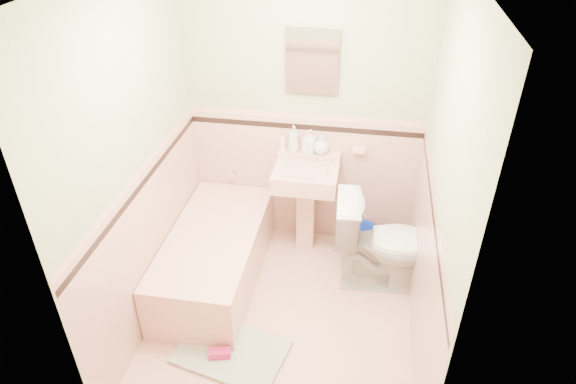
% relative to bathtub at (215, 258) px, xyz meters
% --- Properties ---
extents(floor, '(2.20, 2.20, 0.00)m').
position_rel_bathtub_xyz_m(floor, '(0.63, -0.33, -0.23)').
color(floor, '#E6AC96').
rests_on(floor, ground).
extents(wall_back, '(2.50, 0.00, 2.50)m').
position_rel_bathtub_xyz_m(wall_back, '(0.63, 0.77, 1.02)').
color(wall_back, beige).
rests_on(wall_back, ground).
extents(wall_front, '(2.50, 0.00, 2.50)m').
position_rel_bathtub_xyz_m(wall_front, '(0.63, -1.43, 1.02)').
color(wall_front, beige).
rests_on(wall_front, ground).
extents(wall_left, '(0.00, 2.50, 2.50)m').
position_rel_bathtub_xyz_m(wall_left, '(-0.37, -0.33, 1.02)').
color(wall_left, beige).
rests_on(wall_left, ground).
extents(wall_right, '(0.00, 2.50, 2.50)m').
position_rel_bathtub_xyz_m(wall_right, '(1.63, -0.33, 1.02)').
color(wall_right, beige).
rests_on(wall_right, ground).
extents(wainscot_back, '(2.00, 0.00, 2.00)m').
position_rel_bathtub_xyz_m(wainscot_back, '(0.63, 0.76, 0.38)').
color(wainscot_back, beige).
rests_on(wainscot_back, ground).
extents(wainscot_left, '(0.00, 2.20, 2.20)m').
position_rel_bathtub_xyz_m(wainscot_left, '(-0.36, -0.33, 0.38)').
color(wainscot_left, beige).
rests_on(wainscot_left, ground).
extents(wainscot_right, '(0.00, 2.20, 2.20)m').
position_rel_bathtub_xyz_m(wainscot_right, '(1.62, -0.33, 0.38)').
color(wainscot_right, beige).
rests_on(wainscot_right, ground).
extents(accent_back, '(2.00, 0.00, 2.00)m').
position_rel_bathtub_xyz_m(accent_back, '(0.63, 0.75, 0.90)').
color(accent_back, black).
rests_on(accent_back, ground).
extents(accent_front, '(2.00, 0.00, 2.00)m').
position_rel_bathtub_xyz_m(accent_front, '(0.63, -1.41, 0.90)').
color(accent_front, black).
rests_on(accent_front, ground).
extents(accent_left, '(0.00, 2.20, 2.20)m').
position_rel_bathtub_xyz_m(accent_left, '(-0.35, -0.33, 0.89)').
color(accent_left, black).
rests_on(accent_left, ground).
extents(accent_right, '(0.00, 2.20, 2.20)m').
position_rel_bathtub_xyz_m(accent_right, '(1.61, -0.33, 0.89)').
color(accent_right, black).
rests_on(accent_right, ground).
extents(cap_back, '(2.00, 0.00, 2.00)m').
position_rel_bathtub_xyz_m(cap_back, '(0.63, 0.75, 0.99)').
color(cap_back, '#E6A797').
rests_on(cap_back, ground).
extents(cap_front, '(2.00, 0.00, 2.00)m').
position_rel_bathtub_xyz_m(cap_front, '(0.63, -1.41, 0.99)').
color(cap_front, '#E6A797').
rests_on(cap_front, ground).
extents(cap_left, '(0.00, 2.20, 2.20)m').
position_rel_bathtub_xyz_m(cap_left, '(-0.35, -0.33, 1.00)').
color(cap_left, '#E6A797').
rests_on(cap_left, ground).
extents(cap_right, '(0.00, 2.20, 2.20)m').
position_rel_bathtub_xyz_m(cap_right, '(1.61, -0.33, 1.00)').
color(cap_right, '#E6A797').
rests_on(cap_right, ground).
extents(bathtub, '(0.70, 1.50, 0.45)m').
position_rel_bathtub_xyz_m(bathtub, '(0.00, 0.00, 0.00)').
color(bathtub, '#E1A892').
rests_on(bathtub, floor).
extents(tub_faucet, '(0.04, 0.12, 0.04)m').
position_rel_bathtub_xyz_m(tub_faucet, '(0.00, 0.72, 0.41)').
color(tub_faucet, silver).
rests_on(tub_faucet, wall_back).
extents(sink, '(0.54, 0.48, 0.85)m').
position_rel_bathtub_xyz_m(sink, '(0.68, 0.53, 0.20)').
color(sink, '#E1A892').
rests_on(sink, floor).
extents(sink_faucet, '(0.02, 0.02, 0.10)m').
position_rel_bathtub_xyz_m(sink_faucet, '(0.68, 0.67, 0.72)').
color(sink_faucet, silver).
rests_on(sink_faucet, sink).
extents(medicine_cabinet, '(0.36, 0.04, 0.46)m').
position_rel_bathtub_xyz_m(medicine_cabinet, '(0.68, 0.74, 1.47)').
color(medicine_cabinet, white).
rests_on(medicine_cabinet, wall_back).
extents(soap_dish, '(0.11, 0.06, 0.04)m').
position_rel_bathtub_xyz_m(soap_dish, '(1.10, 0.73, 0.72)').
color(soap_dish, '#E1A892').
rests_on(soap_dish, wall_back).
extents(soap_bottle_left, '(0.12, 0.12, 0.24)m').
position_rel_bathtub_xyz_m(soap_bottle_left, '(0.54, 0.71, 0.80)').
color(soap_bottle_left, '#B2B2B2').
rests_on(soap_bottle_left, sink).
extents(soap_bottle_mid, '(0.12, 0.12, 0.21)m').
position_rel_bathtub_xyz_m(soap_bottle_mid, '(0.68, 0.71, 0.79)').
color(soap_bottle_mid, '#B2B2B2').
rests_on(soap_bottle_mid, sink).
extents(soap_bottle_right, '(0.13, 0.13, 0.17)m').
position_rel_bathtub_xyz_m(soap_bottle_right, '(0.78, 0.71, 0.76)').
color(soap_bottle_right, '#B2B2B2').
rests_on(soap_bottle_right, sink).
extents(tube, '(0.04, 0.04, 0.12)m').
position_rel_bathtub_xyz_m(tube, '(0.45, 0.71, 0.74)').
color(tube, white).
rests_on(tube, sink).
extents(toilet, '(0.84, 0.51, 0.83)m').
position_rel_bathtub_xyz_m(toilet, '(1.38, 0.20, 0.19)').
color(toilet, white).
rests_on(toilet, floor).
extents(bucket, '(0.35, 0.35, 0.28)m').
position_rel_bathtub_xyz_m(bucket, '(1.19, 0.54, -0.09)').
color(bucket, '#0724BB').
rests_on(bucket, floor).
extents(bath_mat, '(0.86, 0.67, 0.03)m').
position_rel_bathtub_xyz_m(bath_mat, '(0.33, -0.76, -0.21)').
color(bath_mat, '#9CA98C').
rests_on(bath_mat, floor).
extents(shoe, '(0.17, 0.11, 0.06)m').
position_rel_bathtub_xyz_m(shoe, '(0.26, -0.82, -0.16)').
color(shoe, '#BF1E59').
rests_on(shoe, bath_mat).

